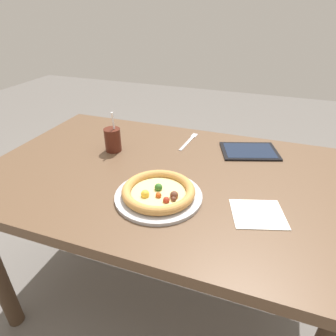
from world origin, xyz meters
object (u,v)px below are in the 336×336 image
Objects in this scene: pizza_near at (159,193)px; tablet at (249,151)px; drink_cup_colored at (113,140)px; fork at (189,141)px.

tablet is (0.25, 0.45, -0.02)m from pizza_near.
drink_cup_colored is 0.36m from fork.
tablet is (0.28, -0.02, 0.00)m from fork.
tablet reaches higher than fork.
drink_cup_colored is at bearing -144.66° from fork.
drink_cup_colored is (-0.32, 0.27, 0.03)m from pizza_near.
pizza_near reaches higher than fork.
fork is 0.28m from tablet.
fork is (0.29, 0.21, -0.05)m from drink_cup_colored.
fork is at bearing 35.34° from drink_cup_colored.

